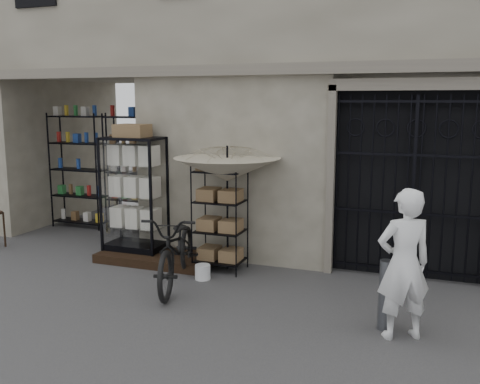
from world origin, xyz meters
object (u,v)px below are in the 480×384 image
at_px(market_umbrella, 227,163).
at_px(steel_bollard, 385,295).
at_px(wire_rack, 220,219).
at_px(shopkeeper, 400,337).
at_px(display_cabinet, 134,200).
at_px(white_bucket, 203,272).
at_px(bicycle, 178,285).

distance_m(market_umbrella, steel_bollard, 3.36).
height_order(wire_rack, shopkeeper, wire_rack).
distance_m(display_cabinet, white_bucket, 1.98).
relative_size(market_umbrella, steel_bollard, 2.82).
height_order(white_bucket, bicycle, bicycle).
bearing_deg(wire_rack, white_bucket, -98.06).
distance_m(white_bucket, steel_bollard, 3.00).
bearing_deg(bicycle, shopkeeper, -27.10).
height_order(wire_rack, white_bucket, wire_rack).
bearing_deg(bicycle, steel_bollard, -25.06).
distance_m(display_cabinet, wire_rack, 1.70).
relative_size(market_umbrella, shopkeeper, 1.37).
xyz_separation_m(white_bucket, steel_bollard, (2.84, -0.92, 0.32)).
xyz_separation_m(wire_rack, bicycle, (-0.32, -0.90, -0.86)).
distance_m(wire_rack, market_umbrella, 0.92).
xyz_separation_m(display_cabinet, shopkeeper, (4.65, -1.77, -1.04)).
xyz_separation_m(display_cabinet, market_umbrella, (1.78, -0.06, 0.73)).
xyz_separation_m(market_umbrella, steel_bollard, (2.67, -1.55, -1.33)).
height_order(wire_rack, steel_bollard, wire_rack).
relative_size(wire_rack, steel_bollard, 2.00).
distance_m(market_umbrella, white_bucket, 1.78).
height_order(steel_bollard, shopkeeper, steel_bollard).
xyz_separation_m(display_cabinet, white_bucket, (1.61, -0.68, -0.93)).
xyz_separation_m(white_bucket, bicycle, (-0.25, -0.35, -0.12)).
relative_size(display_cabinet, steel_bollard, 2.47).
bearing_deg(market_umbrella, white_bucket, -105.62).
bearing_deg(white_bucket, market_umbrella, 74.38).
bearing_deg(shopkeeper, market_umbrella, -59.87).
relative_size(bicycle, shopkeeper, 1.21).
distance_m(white_bucket, shopkeeper, 3.23).
xyz_separation_m(display_cabinet, wire_rack, (1.68, -0.14, -0.19)).
distance_m(wire_rack, bicycle, 1.28).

